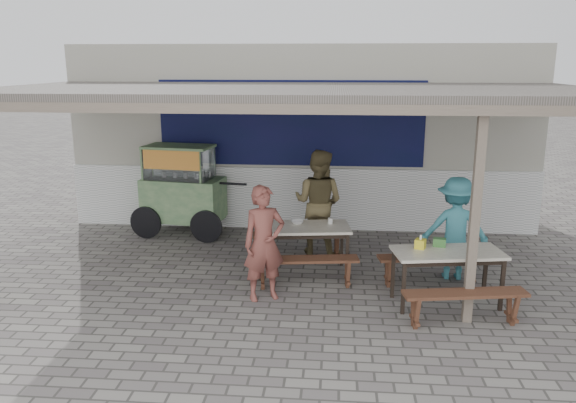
% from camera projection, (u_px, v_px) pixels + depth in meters
% --- Properties ---
extents(ground, '(60.00, 60.00, 0.00)m').
position_uv_depth(ground, '(287.00, 287.00, 8.16)').
color(ground, slate).
rests_on(ground, ground).
extents(back_wall, '(9.00, 1.28, 3.50)m').
position_uv_depth(back_wall, '(303.00, 137.00, 11.20)').
color(back_wall, '#B0AA9E').
rests_on(back_wall, ground).
extents(warung_roof, '(9.00, 4.21, 2.81)m').
position_uv_depth(warung_roof, '(294.00, 94.00, 8.36)').
color(warung_roof, '#625A54').
rests_on(warung_roof, ground).
extents(table_left, '(1.51, 0.89, 0.75)m').
position_uv_depth(table_left, '(302.00, 231.00, 8.55)').
color(table_left, silver).
rests_on(table_left, ground).
extents(bench_left_street, '(1.55, 0.48, 0.45)m').
position_uv_depth(bench_left_street, '(305.00, 265.00, 8.05)').
color(bench_left_street, brown).
rests_on(bench_left_street, ground).
extents(bench_left_wall, '(1.55, 0.48, 0.45)m').
position_uv_depth(bench_left_wall, '(300.00, 240.00, 9.20)').
color(bench_left_wall, brown).
rests_on(bench_left_wall, ground).
extents(table_right, '(1.51, 0.87, 0.75)m').
position_uv_depth(table_right, '(448.00, 257.00, 7.43)').
color(table_right, silver).
rests_on(table_right, ground).
extents(bench_right_street, '(1.55, 0.52, 0.45)m').
position_uv_depth(bench_right_street, '(465.00, 300.00, 6.87)').
color(bench_right_street, brown).
rests_on(bench_right_street, ground).
extents(bench_right_wall, '(1.55, 0.52, 0.45)m').
position_uv_depth(bench_right_wall, '(430.00, 263.00, 8.14)').
color(bench_right_wall, brown).
rests_on(bench_right_wall, ground).
extents(vendor_cart, '(2.17, 1.04, 1.69)m').
position_uv_depth(vendor_cart, '(182.00, 187.00, 10.42)').
color(vendor_cart, '#83A36C').
rests_on(vendor_cart, ground).
extents(patron_street_side, '(0.69, 0.59, 1.59)m').
position_uv_depth(patron_street_side, '(264.00, 243.00, 7.57)').
color(patron_street_side, brown).
rests_on(patron_street_side, ground).
extents(patron_wall_side, '(1.04, 0.93, 1.78)m').
position_uv_depth(patron_wall_side, '(318.00, 202.00, 9.38)').
color(patron_wall_side, brown).
rests_on(patron_wall_side, ground).
extents(patron_right_table, '(1.03, 0.64, 1.55)m').
position_uv_depth(patron_right_table, '(455.00, 228.00, 8.34)').
color(patron_right_table, teal).
rests_on(patron_right_table, ground).
extents(tissue_box, '(0.17, 0.17, 0.13)m').
position_uv_depth(tissue_box, '(420.00, 244.00, 7.50)').
color(tissue_box, yellow).
rests_on(tissue_box, table_right).
extents(donation_box, '(0.19, 0.14, 0.11)m').
position_uv_depth(donation_box, '(439.00, 242.00, 7.58)').
color(donation_box, '#3A7433').
rests_on(donation_box, table_right).
extents(condiment_jar, '(0.08, 0.08, 0.09)m').
position_uv_depth(condiment_jar, '(330.00, 221.00, 8.66)').
color(condiment_jar, beige).
rests_on(condiment_jar, table_left).
extents(condiment_bowl, '(0.24, 0.24, 0.05)m').
position_uv_depth(condiment_bowl, '(297.00, 222.00, 8.66)').
color(condiment_bowl, silver).
rests_on(condiment_bowl, table_left).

